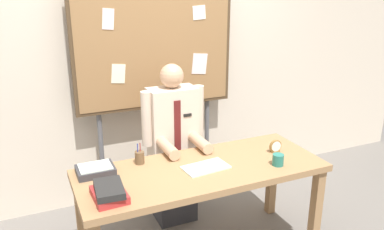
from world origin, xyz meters
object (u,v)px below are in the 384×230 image
(paper_tray, at_px, (95,170))
(book_stack, at_px, (109,192))
(desk_clock, at_px, (275,147))
(pen_holder, at_px, (140,157))
(bulletin_board, at_px, (155,46))
(person, at_px, (173,151))
(coffee_mug, at_px, (278,160))
(open_notebook, at_px, (206,167))
(desk, at_px, (202,179))

(paper_tray, bearing_deg, book_stack, -88.10)
(desk_clock, bearing_deg, pen_holder, 167.49)
(bulletin_board, bearing_deg, book_stack, -121.97)
(person, relative_size, coffee_mug, 16.43)
(person, bearing_deg, book_stack, -134.02)
(open_notebook, bearing_deg, pen_holder, 147.07)
(pen_holder, distance_m, paper_tray, 0.33)
(book_stack, xyz_separation_m, paper_tray, (-0.01, 0.38, -0.02))
(desk_clock, height_order, paper_tray, desk_clock)
(open_notebook, height_order, pen_holder, pen_holder)
(open_notebook, xyz_separation_m, paper_tray, (-0.75, 0.24, 0.02))
(desk, xyz_separation_m, pen_holder, (-0.39, 0.25, 0.14))
(desk, xyz_separation_m, paper_tray, (-0.72, 0.22, 0.12))
(desk_clock, bearing_deg, desk, -178.54)
(person, height_order, bulletin_board, bulletin_board)
(person, height_order, open_notebook, person)
(person, distance_m, desk_clock, 0.87)
(desk, xyz_separation_m, person, (0.00, 0.57, -0.01))
(desk_clock, bearing_deg, person, 139.67)
(desk_clock, bearing_deg, paper_tray, 171.77)
(desk, height_order, open_notebook, open_notebook)
(bulletin_board, bearing_deg, desk, -90.01)
(book_stack, bearing_deg, paper_tray, 91.90)
(pen_holder, bearing_deg, bulletin_board, 61.61)
(desk, bearing_deg, bulletin_board, 89.99)
(bulletin_board, height_order, desk_clock, bulletin_board)
(person, xyz_separation_m, book_stack, (-0.71, -0.74, 0.14))
(book_stack, distance_m, pen_holder, 0.52)
(book_stack, height_order, desk_clock, desk_clock)
(bulletin_board, xyz_separation_m, book_stack, (-0.71, -1.14, -0.70))
(person, height_order, coffee_mug, person)
(person, bearing_deg, bulletin_board, 89.99)
(person, height_order, pen_holder, person)
(person, bearing_deg, coffee_mug, -55.17)
(coffee_mug, distance_m, pen_holder, 1.02)
(bulletin_board, relative_size, pen_holder, 13.19)
(desk, height_order, person, person)
(person, relative_size, paper_tray, 5.43)
(person, distance_m, open_notebook, 0.60)
(book_stack, distance_m, desk_clock, 1.38)
(open_notebook, distance_m, desk_clock, 0.63)
(desk_clock, xyz_separation_m, coffee_mug, (-0.12, -0.21, -0.00))
(desk_clock, height_order, coffee_mug, desk_clock)
(desk, height_order, book_stack, book_stack)
(pen_holder, height_order, paper_tray, pen_holder)
(book_stack, bearing_deg, bulletin_board, 58.03)
(desk, relative_size, desk_clock, 17.91)
(coffee_mug, xyz_separation_m, pen_holder, (-0.92, 0.44, 0.01))
(bulletin_board, height_order, paper_tray, bulletin_board)
(book_stack, relative_size, paper_tray, 1.07)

